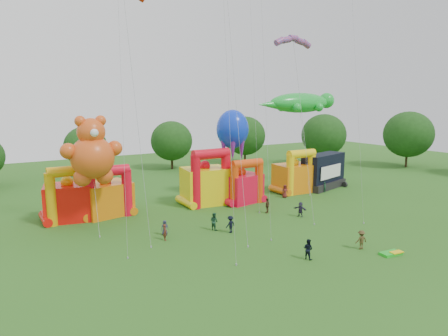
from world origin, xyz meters
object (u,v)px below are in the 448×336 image
octopus_kite (233,153)px  spectator_4 (267,205)px  spectator_0 (165,228)px  bouncy_castle_2 (206,183)px  gecko_kite (302,125)px  stage_trailer (323,171)px  bouncy_castle_0 (69,199)px  teddy_bear_kite (93,158)px

octopus_kite → spectator_4: (-0.40, -8.44, -5.55)m
octopus_kite → spectator_0: bearing=-146.6°
spectator_0 → spectator_4: size_ratio=0.83×
bouncy_castle_2 → spectator_4: bouncy_castle_2 is taller
gecko_kite → spectator_0: size_ratio=9.48×
gecko_kite → spectator_4: size_ratio=7.90×
bouncy_castle_2 → gecko_kite: bearing=0.0°
stage_trailer → spectator_0: (-30.22, -7.87, -1.84)m
bouncy_castle_0 → teddy_bear_kite: size_ratio=0.53×
spectator_0 → spectator_4: bearing=14.1°
bouncy_castle_0 → bouncy_castle_2: bouncy_castle_2 is taller
bouncy_castle_0 → gecko_kite: gecko_kite is taller
bouncy_castle_0 → octopus_kite: octopus_kite is taller
teddy_bear_kite → spectator_4: bearing=-14.9°
teddy_bear_kite → gecko_kite: (31.78, 2.63, 2.42)m
gecko_kite → octopus_kite: size_ratio=1.19×
bouncy_castle_2 → stage_trailer: (20.50, -0.97, -0.23)m
bouncy_castle_2 → teddy_bear_kite: teddy_bear_kite is taller
bouncy_castle_0 → spectator_0: bouncy_castle_0 is taller
gecko_kite → spectator_4: gecko_kite is taller
bouncy_castle_0 → stage_trailer: (37.61, -2.68, 0.14)m
stage_trailer → spectator_4: size_ratio=4.83×
spectator_0 → gecko_kite: bearing=28.4°
octopus_kite → spectator_0: octopus_kite is taller
bouncy_castle_0 → teddy_bear_kite: teddy_bear_kite is taller
octopus_kite → spectator_0: 18.18m
gecko_kite → spectator_4: (-12.35, -7.79, -9.11)m
stage_trailer → spectator_0: stage_trailer is taller
stage_trailer → octopus_kite: 16.35m
bouncy_castle_0 → gecko_kite: (33.76, -1.70, 7.57)m
gecko_kite → spectator_4: bearing=-147.7°
bouncy_castle_0 → spectator_4: (21.40, -9.49, -1.54)m
stage_trailer → teddy_bear_kite: teddy_bear_kite is taller
bouncy_castle_2 → octopus_kite: octopus_kite is taller
spectator_0 → spectator_4: (14.01, 1.05, 0.16)m
bouncy_castle_2 → spectator_0: (-9.72, -8.84, -2.06)m
gecko_kite → octopus_kite: gecko_kite is taller
octopus_kite → spectator_4: size_ratio=6.61×
spectator_4 → stage_trailer: bearing=170.7°
gecko_kite → stage_trailer: bearing=-14.2°
stage_trailer → spectator_0: 31.28m
stage_trailer → octopus_kite: size_ratio=0.73×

